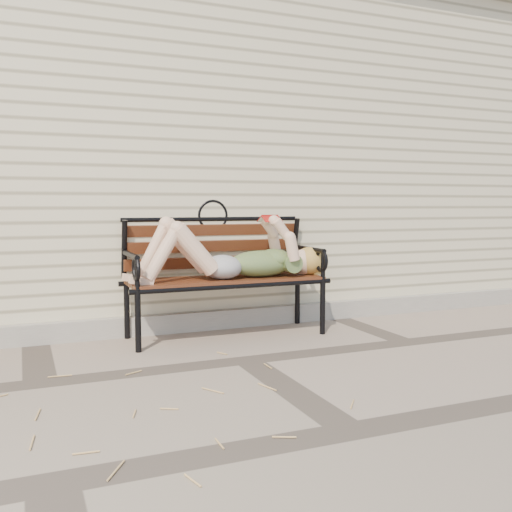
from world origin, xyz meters
name	(u,v)px	position (x,y,z in m)	size (l,w,h in m)	color
ground	(247,360)	(0.00, 0.00, 0.00)	(80.00, 80.00, 0.00)	gray
house_wall	(147,159)	(0.00, 3.00, 1.50)	(8.00, 4.00, 3.00)	beige
house_roof	(144,5)	(0.00, 3.00, 3.15)	(8.30, 4.30, 0.30)	#4D3D37
foundation_strip	(203,321)	(0.00, 0.97, 0.07)	(8.00, 0.10, 0.15)	#AFAB9E
garden_bench	(222,258)	(0.10, 0.79, 0.59)	(1.62, 0.64, 1.05)	black
reading_woman	(229,255)	(0.12, 0.66, 0.62)	(1.53, 0.35, 0.48)	#0A344B
straw_scatter	(100,414)	(-1.00, -0.62, 0.01)	(2.41, 1.60, 0.01)	tan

